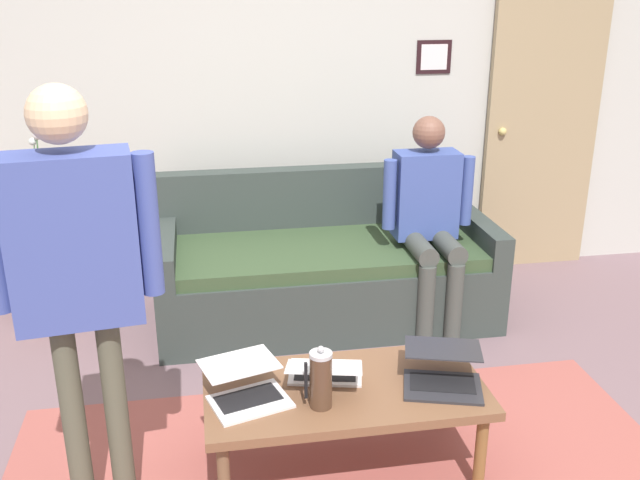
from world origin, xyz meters
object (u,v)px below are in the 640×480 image
flower_vase (39,176)px  side_shelf (50,259)px  laptop_left (246,388)px  laptop_right (443,373)px  coffee_table (345,395)px  person_seated (429,212)px  person_standing (76,262)px  interior_door (542,128)px  laptop_center (325,371)px  couch (325,270)px  french_press (321,379)px

flower_vase → side_shelf: bearing=49.3°
laptop_left → laptop_right: 0.83m
coffee_table → side_shelf: bearing=-50.5°
laptop_left → person_seated: person_seated is taller
side_shelf → person_standing: bearing=104.6°
interior_door → laptop_center: size_ratio=5.16×
couch → person_standing: person_standing is taller
coffee_table → laptop_center: size_ratio=2.97×
couch → laptop_center: size_ratio=5.15×
couch → laptop_center: bearing=79.8°
laptop_left → flower_vase: 2.19m
flower_vase → person_standing: (-0.51, 1.95, 0.19)m
couch → flower_vase: flower_vase is taller
interior_door → flower_vase: bearing=4.9°
interior_door → couch: bearing=19.8°
side_shelf → person_seated: person_seated is taller
interior_door → laptop_right: 2.66m
flower_vase → person_seated: bearing=166.7°
laptop_right → coffee_table: bearing=-6.2°
couch → interior_door: bearing=-160.2°
french_press → person_standing: size_ratio=0.16×
french_press → couch: bearing=-100.8°
coffee_table → person_seated: size_ratio=0.92×
laptop_center → person_standing: person_standing is taller
laptop_left → person_seated: bearing=-132.3°
laptop_left → person_seated: (-1.19, -1.31, 0.27)m
coffee_table → laptop_center: laptop_center is taller
laptop_left → person_standing: (0.58, 0.11, 0.64)m
coffee_table → side_shelf: (1.50, -1.83, 0.00)m
couch → laptop_center: couch is taller
laptop_right → flower_vase: bearing=-44.4°
person_seated → side_shelf: bearing=-13.2°
coffee_table → laptop_center: bearing=-43.7°
laptop_left → flower_vase: bearing=-59.5°
side_shelf → flower_vase: (-0.00, -0.00, 0.54)m
coffee_table → laptop_center: 0.13m
interior_door → flower_vase: interior_door is taller
interior_door → laptop_center: (1.93, 2.05, -0.57)m
interior_door → coffee_table: bearing=48.7°
french_press → side_shelf: (1.38, -1.95, -0.16)m
coffee_table → person_standing: 1.24m
couch → side_shelf: (1.69, -0.31, 0.07)m
couch → laptop_left: 1.66m
coffee_table → laptop_left: (0.42, 0.02, 0.09)m
interior_door → laptop_right: (1.45, 2.16, -0.57)m
coffee_table → person_seated: bearing=-120.9°
couch → flower_vase: (1.69, -0.31, 0.60)m
couch → laptop_left: bearing=68.5°
laptop_right → person_seated: (-0.36, -1.34, 0.27)m
laptop_center → laptop_right: size_ratio=0.94×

